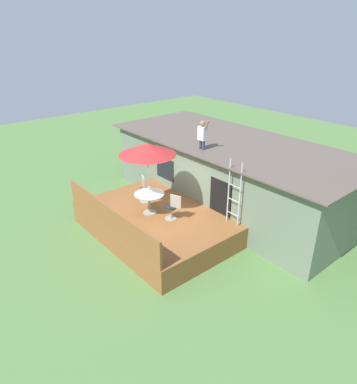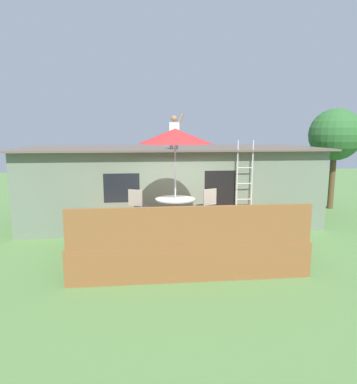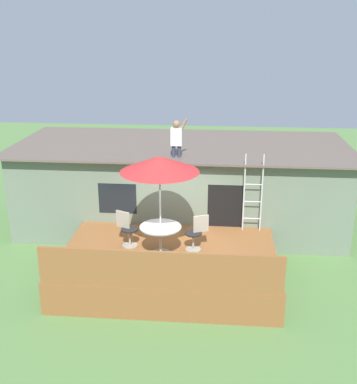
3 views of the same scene
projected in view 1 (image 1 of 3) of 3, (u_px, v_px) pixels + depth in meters
The scene contains 10 objects.
ground_plane at pixel (160, 232), 12.73m from camera, with size 40.00×40.00×0.00m, color #567F42.
house at pixel (229, 173), 14.25m from camera, with size 10.50×4.50×2.71m.
deck at pixel (159, 222), 12.56m from camera, with size 5.43×3.99×0.80m, color brown.
deck_railing at pixel (110, 219), 11.06m from camera, with size 5.33×0.08×0.90m, color brown.
patio_table at pixel (149, 198), 12.12m from camera, with size 1.04×1.04×0.74m.
patio_umbrella at pixel (147, 149), 11.37m from camera, with size 1.90×1.90×2.54m.
step_ladder at pixel (234, 193), 11.26m from camera, with size 0.52×0.04×2.20m.
person_figure at pixel (203, 133), 12.49m from camera, with size 0.47×0.20×1.11m.
patio_chair_left at pixel (144, 189), 13.06m from camera, with size 0.59×0.44×0.92m.
patio_chair_right at pixel (173, 207), 11.76m from camera, with size 0.60×0.44×0.92m.
Camera 1 is at (8.78, -6.50, 6.73)m, focal length 32.83 mm.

